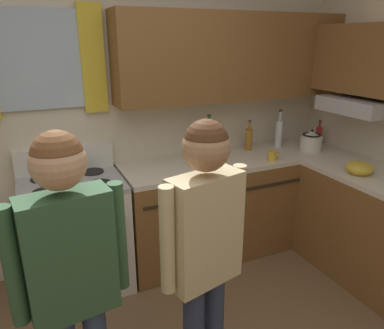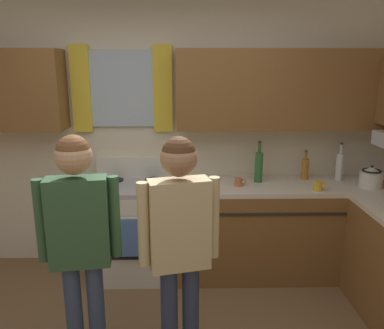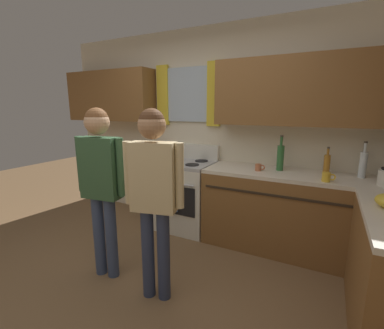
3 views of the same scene
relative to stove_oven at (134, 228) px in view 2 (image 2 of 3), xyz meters
name	(u,v)px [view 2 (image 2 of 3)]	position (x,y,z in m)	size (l,w,h in m)	color
back_wall_unit	(161,117)	(0.26, 0.27, 1.02)	(4.60, 0.42, 2.60)	beige
kitchen_counter_run	(324,242)	(1.73, -0.32, -0.02)	(2.13, 1.78, 0.90)	brown
stove_oven	(134,228)	(0.00, 0.00, 0.00)	(0.75, 0.67, 1.10)	silver
bottle_wine_green	(259,166)	(1.19, 0.07, 0.58)	(0.08, 0.08, 0.39)	#2D6633
bottle_oil_amber	(305,168)	(1.66, 0.15, 0.54)	(0.06, 0.06, 0.29)	#B27223
bottle_tall_clear	(340,166)	(1.98, 0.11, 0.57)	(0.07, 0.07, 0.37)	silver
cup_terracotta	(239,182)	(0.99, -0.07, 0.47)	(0.11, 0.07, 0.08)	#B76642
mug_mustard_yellow	(318,186)	(1.67, -0.22, 0.48)	(0.12, 0.08, 0.09)	gold
stovetop_kettle	(371,177)	(2.18, -0.12, 0.53)	(0.27, 0.20, 0.21)	silver
adult_left	(79,231)	(-0.15, -1.29, 0.54)	(0.49, 0.22, 1.59)	#38476B
adult_in_plaid	(179,234)	(0.46, -1.33, 0.53)	(0.48, 0.23, 1.59)	#2D3856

